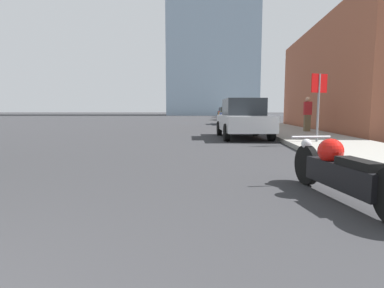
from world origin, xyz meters
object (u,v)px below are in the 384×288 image
at_px(parked_car_red, 224,112).
at_px(pedestrian, 307,114).
at_px(parked_car_yellow, 226,114).
at_px(parked_car_black, 223,112).
at_px(parked_car_blue, 232,114).
at_px(parked_car_silver, 243,118).
at_px(motorcycle, 340,171).
at_px(stop_sign, 319,96).

relative_size(parked_car_red, pedestrian, 2.69).
height_order(parked_car_yellow, parked_car_black, parked_car_black).
height_order(parked_car_blue, parked_car_black, parked_car_black).
bearing_deg(parked_car_black, pedestrian, -91.76).
distance_m(parked_car_silver, parked_car_red, 37.90).
xyz_separation_m(motorcycle, pedestrian, (2.85, 11.19, 0.63)).
bearing_deg(parked_car_yellow, parked_car_blue, -91.63).
distance_m(parked_car_silver, parked_car_yellow, 24.91).
bearing_deg(parked_car_silver, pedestrian, 28.62).
height_order(motorcycle, stop_sign, stop_sign).
height_order(parked_car_black, pedestrian, pedestrian).
bearing_deg(parked_car_silver, parked_car_yellow, 84.29).
xyz_separation_m(parked_car_silver, stop_sign, (2.18, -2.77, 0.82)).
xyz_separation_m(parked_car_black, pedestrian, (3.18, -48.07, 0.15)).
xyz_separation_m(parked_car_yellow, parked_car_black, (0.05, 25.41, 0.07)).
distance_m(parked_car_red, parked_car_black, 12.42).
relative_size(parked_car_silver, pedestrian, 2.61).
xyz_separation_m(motorcycle, parked_car_blue, (-0.29, 21.84, 0.46)).
bearing_deg(parked_car_silver, parked_car_blue, 83.67).
height_order(parked_car_blue, stop_sign, stop_sign).
bearing_deg(parked_car_red, parked_car_silver, -86.32).
bearing_deg(parked_car_blue, parked_car_silver, -94.29).
relative_size(motorcycle, parked_car_yellow, 0.54).
distance_m(motorcycle, pedestrian, 11.56).
bearing_deg(parked_car_silver, stop_sign, -57.26).
relative_size(parked_car_black, stop_sign, 2.15).
bearing_deg(parked_car_red, motorcycle, -85.68).
height_order(parked_car_silver, pedestrian, pedestrian).
xyz_separation_m(parked_car_silver, parked_car_blue, (0.19, 12.91, 0.02)).
xyz_separation_m(parked_car_silver, parked_car_red, (0.18, 37.90, 0.04)).
bearing_deg(pedestrian, parked_car_black, 93.78).
relative_size(parked_car_silver, parked_car_red, 0.97).
relative_size(motorcycle, parked_car_blue, 0.56).
height_order(parked_car_silver, parked_car_yellow, parked_car_silver).
bearing_deg(stop_sign, parked_car_silver, 128.22).
relative_size(parked_car_silver, parked_car_blue, 1.04).
distance_m(parked_car_red, pedestrian, 35.79).
relative_size(parked_car_blue, parked_car_black, 0.90).
bearing_deg(parked_car_yellow, parked_car_silver, -92.30).
height_order(stop_sign, pedestrian, stop_sign).
bearing_deg(pedestrian, parked_car_blue, 106.40).
xyz_separation_m(parked_car_black, stop_sign, (2.03, -53.09, 0.78)).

